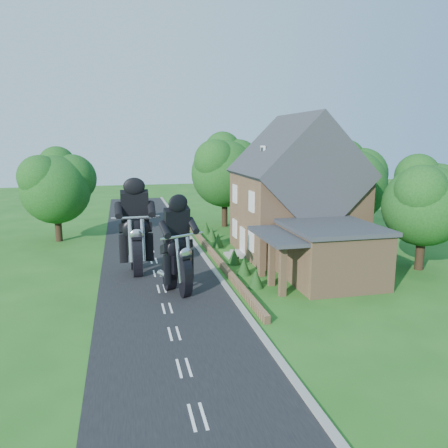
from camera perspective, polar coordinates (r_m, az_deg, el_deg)
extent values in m
plane|color=#1F5618|center=(25.35, -8.16, -8.41)|extent=(120.00, 120.00, 0.00)
cube|color=black|center=(25.35, -8.16, -8.39)|extent=(7.00, 80.00, 0.02)
cube|color=gray|center=(25.87, -0.02, -7.75)|extent=(0.30, 80.00, 0.12)
cube|color=#916B4A|center=(30.63, -0.98, -4.49)|extent=(0.30, 22.00, 0.40)
cube|color=#916B4A|center=(32.79, 9.27, 1.40)|extent=(8.00, 8.00, 6.00)
cube|color=#2A2C32|center=(32.44, 9.44, 6.64)|extent=(8.48, 8.64, 8.48)
cube|color=#916B4A|center=(33.19, 12.88, 12.14)|extent=(0.60, 0.90, 1.60)
cube|color=white|center=(31.46, 5.09, 9.35)|extent=(0.12, 0.80, 0.90)
cube|color=black|center=(31.44, 4.98, 9.35)|extent=(0.04, 0.55, 0.65)
cube|color=white|center=(31.86, 2.40, -2.32)|extent=(0.10, 1.10, 2.10)
cube|color=gray|center=(32.00, 1.80, -3.92)|extent=(0.80, 1.60, 0.30)
cube|color=gray|center=(31.89, 0.93, -4.10)|extent=(0.80, 1.60, 0.15)
cube|color=white|center=(29.68, 3.55, -2.23)|extent=(0.10, 1.10, 1.40)
cube|color=black|center=(29.68, 3.51, -2.23)|extent=(0.04, 0.92, 1.22)
cube|color=white|center=(33.82, 1.40, -0.58)|extent=(0.10, 1.10, 1.40)
cube|color=black|center=(33.82, 1.37, -0.58)|extent=(0.04, 0.92, 1.22)
cube|color=white|center=(29.19, 3.61, 2.94)|extent=(0.10, 1.10, 1.40)
cube|color=black|center=(29.18, 3.57, 2.94)|extent=(0.04, 0.92, 1.22)
cube|color=white|center=(33.39, 1.42, 3.97)|extent=(0.10, 1.10, 1.40)
cube|color=black|center=(33.38, 1.39, 3.97)|extent=(0.04, 0.92, 1.22)
cube|color=#916B4A|center=(26.84, 13.73, -3.95)|extent=(5.00, 5.60, 3.20)
cube|color=#2A2C32|center=(26.46, 13.90, -0.35)|extent=(5.30, 5.94, 0.24)
cube|color=#2A2C32|center=(25.29, 7.59, -1.49)|extent=(2.60, 5.32, 0.22)
cube|color=#916B4A|center=(23.84, 7.68, -6.11)|extent=(0.35, 0.35, 2.80)
cube|color=#916B4A|center=(25.46, 6.24, -4.97)|extent=(0.35, 0.35, 2.80)
cube|color=#916B4A|center=(27.10, 4.97, -3.97)|extent=(0.35, 0.35, 2.80)
cylinder|color=black|center=(31.26, 24.58, -2.92)|extent=(0.56, 0.56, 2.80)
sphere|color=#124012|center=(30.75, 25.00, 2.21)|extent=(5.20, 5.20, 5.20)
sphere|color=#124012|center=(31.79, 26.20, 3.78)|extent=(3.74, 3.74, 3.74)
sphere|color=#124012|center=(29.46, 24.69, 3.94)|extent=(3.22, 3.22, 3.22)
sphere|color=#124012|center=(31.44, 24.24, 5.78)|extent=(2.86, 2.86, 2.86)
cylinder|color=black|center=(37.88, 16.17, 0.08)|extent=(0.56, 0.56, 3.00)
sphere|color=#124012|center=(37.44, 16.43, 4.82)|extent=(6.00, 6.00, 6.00)
sphere|color=#124012|center=(38.56, 17.82, 6.25)|extent=(4.32, 4.32, 4.32)
sphere|color=#124012|center=(36.04, 15.77, 6.55)|extent=(3.72, 3.72, 3.72)
sphere|color=#124012|center=(38.38, 15.84, 8.14)|extent=(3.30, 3.30, 3.30)
cylinder|color=black|center=(43.43, 8.47, 2.14)|extent=(0.56, 0.56, 3.60)
sphere|color=#124012|center=(43.02, 8.62, 7.12)|extent=(7.20, 7.20, 7.20)
sphere|color=#124012|center=(44.26, 10.28, 8.58)|extent=(5.18, 5.18, 5.18)
sphere|color=#124012|center=(41.49, 7.60, 9.01)|extent=(4.46, 4.46, 4.46)
sphere|color=#124012|center=(44.31, 8.13, 10.51)|extent=(3.96, 3.96, 3.96)
cylinder|color=black|center=(42.58, 0.44, 1.95)|extent=(0.56, 0.56, 3.40)
sphere|color=#124012|center=(42.17, 0.45, 6.60)|extent=(6.40, 6.40, 6.40)
sphere|color=#124012|center=(43.09, 2.12, 7.96)|extent=(4.61, 4.61, 4.61)
sphere|color=#124012|center=(40.91, -0.77, 8.26)|extent=(3.97, 3.97, 3.97)
sphere|color=#124012|center=(43.33, 0.18, 9.68)|extent=(3.52, 3.52, 3.52)
cylinder|color=black|center=(38.82, -20.49, -0.08)|extent=(0.56, 0.56, 2.80)
sphere|color=#124012|center=(38.40, -20.78, 4.23)|extent=(5.60, 5.60, 5.60)
sphere|color=#124012|center=(38.73, -18.90, 5.66)|extent=(4.03, 4.03, 4.03)
sphere|color=#124012|center=(37.61, -22.54, 5.70)|extent=(3.47, 3.47, 3.47)
sphere|color=#124012|center=(39.34, -20.62, 7.26)|extent=(3.08, 3.08, 3.08)
cone|color=#123510|center=(25.22, 4.19, -7.11)|extent=(0.90, 0.90, 1.10)
cone|color=#123510|center=(27.51, 2.63, -5.55)|extent=(0.90, 0.90, 1.10)
cone|color=#123510|center=(29.83, 1.31, -4.23)|extent=(0.90, 0.90, 1.10)
cone|color=#123510|center=(34.54, -0.77, -2.11)|extent=(0.90, 0.90, 1.10)
cone|color=#123510|center=(36.93, -1.61, -1.26)|extent=(0.90, 0.90, 1.10)
cone|color=#123510|center=(39.33, -2.35, -0.51)|extent=(0.90, 0.90, 1.10)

